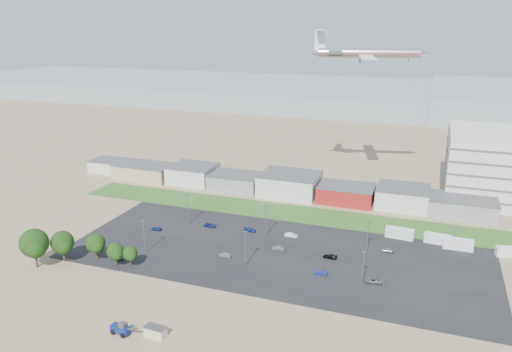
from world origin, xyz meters
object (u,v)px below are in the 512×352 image
at_px(parked_car_10, 118,257).
at_px(airliner, 369,53).
at_px(telehandler, 120,328).
at_px(parked_car_11, 291,235).
at_px(tree_far_left, 34,246).
at_px(parked_car_9, 210,225).
at_px(parked_car_0, 373,281).
at_px(portable_shed, 155,332).
at_px(parked_car_5, 156,229).
at_px(parked_car_7, 279,248).
at_px(parked_car_12, 330,256).
at_px(parked_car_4, 225,255).
at_px(parked_car_8, 388,250).
at_px(parked_car_1, 321,273).
at_px(parked_car_6, 250,230).
at_px(box_trailer_a, 400,233).

bearing_deg(parked_car_10, airliner, -36.94).
relative_size(telehandler, parked_car_11, 1.74).
xyz_separation_m(tree_far_left, parked_car_9, (32.31, 41.54, -5.65)).
height_order(parked_car_0, parked_car_11, parked_car_11).
bearing_deg(portable_shed, parked_car_5, 123.83).
height_order(parked_car_7, parked_car_10, parked_car_10).
height_order(parked_car_9, parked_car_12, parked_car_12).
height_order(parked_car_0, parked_car_4, parked_car_0).
height_order(parked_car_4, parked_car_8, parked_car_8).
distance_m(portable_shed, parked_car_10, 40.21).
relative_size(parked_car_1, parked_car_4, 1.02).
distance_m(parked_car_7, parked_car_10, 45.59).
distance_m(parked_car_4, parked_car_7, 15.95).
bearing_deg(parked_car_0, parked_car_6, -123.74).
height_order(parked_car_6, parked_car_11, parked_car_11).
relative_size(parked_car_9, parked_car_11, 1.02).
height_order(parked_car_6, parked_car_10, parked_car_10).
xyz_separation_m(parked_car_4, parked_car_7, (12.82, 9.48, 0.02)).
relative_size(parked_car_6, parked_car_12, 1.01).
bearing_deg(parked_car_9, parked_car_0, -105.94).
bearing_deg(parked_car_4, parked_car_5, -115.39).
height_order(parked_car_5, parked_car_12, parked_car_12).
relative_size(telehandler, parked_car_5, 2.07).
xyz_separation_m(portable_shed, parked_car_5, (-29.33, 49.59, -0.60)).
xyz_separation_m(box_trailer_a, parked_car_0, (-3.99, -31.09, -0.96)).
distance_m(parked_car_1, parked_car_7, 18.28).
bearing_deg(parked_car_12, parked_car_4, -69.39).
bearing_deg(portable_shed, parked_car_6, 94.10).
bearing_deg(parked_car_9, airliner, -29.16).
bearing_deg(telehandler, parked_car_10, 131.82).
bearing_deg(parked_car_9, parked_car_4, -140.81).
bearing_deg(parked_car_11, airliner, -12.13).
xyz_separation_m(telehandler, parked_car_9, (-6.88, 59.81, -0.88)).
relative_size(parked_car_9, parked_car_12, 1.02).
relative_size(parked_car_5, parked_car_11, 0.84).
relative_size(parked_car_1, parked_car_9, 0.87).
xyz_separation_m(parked_car_0, parked_car_11, (-27.60, 20.30, 0.04)).
relative_size(portable_shed, airliner, 0.10).
bearing_deg(parked_car_11, parked_car_8, -92.06).
relative_size(parked_car_0, parked_car_8, 1.31).
bearing_deg(parked_car_8, parked_car_6, 85.46).
height_order(parked_car_1, parked_car_9, parked_car_1).
height_order(telehandler, box_trailer_a, box_trailer_a).
relative_size(portable_shed, parked_car_1, 1.32).
distance_m(parked_car_8, parked_car_10, 76.83).
xyz_separation_m(box_trailer_a, parked_car_10, (-72.97, -41.87, -0.96)).
bearing_deg(portable_shed, telehandler, -163.96).
relative_size(box_trailer_a, parked_car_7, 2.34).
bearing_deg(portable_shed, parked_car_7, 79.73).
bearing_deg(parked_car_0, parked_car_7, -117.42).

